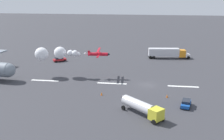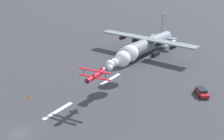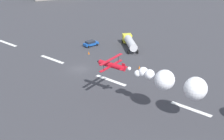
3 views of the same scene
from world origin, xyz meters
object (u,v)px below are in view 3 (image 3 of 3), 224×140
(stunt_biplane_red, at_px, (172,82))
(fuel_tanker_truck, at_px, (130,42))
(traffic_cone_far, at_px, (139,67))
(airport_staff_sedan, at_px, (91,43))
(traffic_cone_near, at_px, (89,53))

(stunt_biplane_red, relative_size, fuel_tanker_truck, 2.44)
(traffic_cone_far, bearing_deg, fuel_tanker_truck, 135.46)
(airport_staff_sedan, relative_size, traffic_cone_near, 5.87)
(airport_staff_sedan, height_order, traffic_cone_near, airport_staff_sedan)
(stunt_biplane_red, height_order, fuel_tanker_truck, stunt_biplane_red)
(stunt_biplane_red, xyz_separation_m, traffic_cone_far, (-15.66, 13.51, -6.39))
(fuel_tanker_truck, height_order, airport_staff_sedan, fuel_tanker_truck)
(fuel_tanker_truck, xyz_separation_m, traffic_cone_far, (9.93, -9.78, -1.38))
(traffic_cone_far, bearing_deg, stunt_biplane_red, -40.78)
(stunt_biplane_red, distance_m, fuel_tanker_truck, 34.97)
(stunt_biplane_red, xyz_separation_m, traffic_cone_near, (-31.18, 12.95, -6.39))
(fuel_tanker_truck, distance_m, traffic_cone_near, 11.83)
(stunt_biplane_red, height_order, traffic_cone_far, stunt_biplane_red)
(stunt_biplane_red, bearing_deg, fuel_tanker_truck, 137.70)
(stunt_biplane_red, height_order, traffic_cone_near, stunt_biplane_red)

